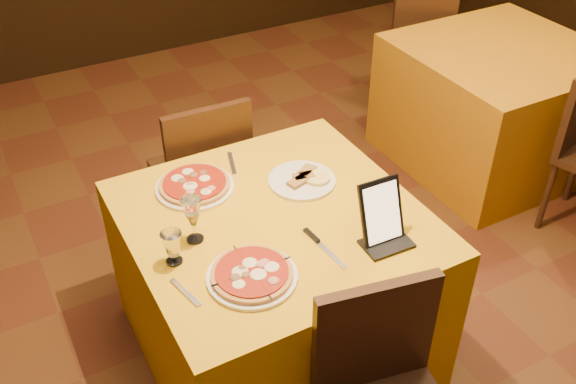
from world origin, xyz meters
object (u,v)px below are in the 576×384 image
wine_glass (193,220)px  tablet (381,212)px  side_table (495,106)px  pizza_far (195,186)px  pizza_near (252,275)px  chair_side_far (412,44)px  chair_main_far (199,172)px  main_table (275,285)px  water_glass (173,248)px

wine_glass → tablet: 0.68m
side_table → wine_glass: size_ratio=5.79×
pizza_far → pizza_near: bearing=-92.3°
chair_side_far → pizza_far: 2.47m
chair_main_far → pizza_far: size_ratio=2.84×
main_table → chair_main_far: (0.00, 0.82, 0.08)m
side_table → pizza_far: pizza_far is taller
main_table → chair_side_far: (1.90, 1.57, 0.08)m
water_glass → tablet: size_ratio=0.53×
chair_main_far → tablet: bearing=105.8°
chair_side_far → main_table: bearing=61.1°
chair_main_far → pizza_far: chair_main_far is taller
side_table → tablet: size_ratio=4.51×
pizza_near → pizza_far: bearing=87.7°
pizza_near → pizza_far: (0.02, 0.58, 0.00)m
water_glass → pizza_near: bearing=-45.3°
chair_side_far → wine_glass: bearing=56.6°
side_table → pizza_far: bearing=-168.8°
side_table → wine_glass: 2.38m
water_glass → side_table: bearing=18.7°
side_table → water_glass: bearing=-161.3°
main_table → wine_glass: (-0.32, 0.01, 0.47)m
pizza_near → tablet: (0.51, -0.03, 0.10)m
side_table → water_glass: 2.50m
pizza_near → water_glass: 0.29m
side_table → pizza_far: (-2.10, -0.41, 0.39)m
pizza_far → main_table: bearing=-57.1°
pizza_far → chair_side_far: bearing=30.8°
main_table → chair_side_far: chair_side_far is taller
chair_side_far → tablet: size_ratio=3.73×
side_table → pizza_near: pizza_near is taller
wine_glass → tablet: bearing=-27.3°
chair_main_far → wine_glass: (-0.32, -0.81, 0.39)m
side_table → pizza_far: 2.18m
side_table → tablet: bearing=-147.8°
chair_side_far → pizza_far: size_ratio=2.84×
water_glass → pizza_far: bearing=58.6°
pizza_near → tablet: bearing=-3.2°
pizza_near → tablet: tablet is taller
water_glass → tablet: tablet is taller
chair_side_far → pizza_near: chair_side_far is taller
main_table → chair_side_far: bearing=39.5°
wine_glass → water_glass: (-0.11, -0.08, -0.03)m
pizza_far → water_glass: 0.44m
main_table → pizza_far: size_ratio=3.43×
chair_main_far → pizza_near: size_ratio=2.89×
main_table → pizza_near: (-0.22, -0.27, 0.39)m
tablet → main_table: bearing=135.5°
wine_glass → chair_main_far: bearing=68.4°
side_table → tablet: 1.98m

